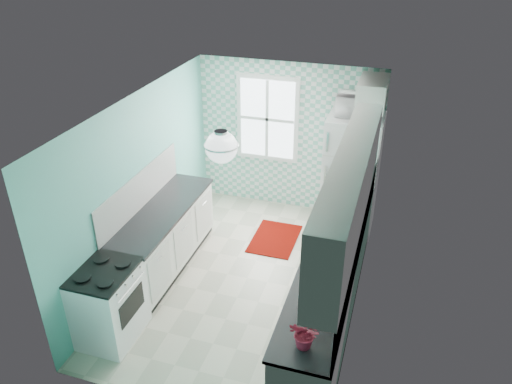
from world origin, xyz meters
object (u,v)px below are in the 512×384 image
(microwave, at_px, (358,106))
(fruit_bowl, at_px, (314,314))
(fridge, at_px, (351,174))
(stove, at_px, (109,303))
(ceiling_light, at_px, (221,147))
(potted_plant, at_px, (306,334))
(sink, at_px, (345,214))

(microwave, bearing_deg, fruit_bowl, 95.21)
(fridge, height_order, microwave, microwave)
(fridge, distance_m, microwave, 1.10)
(stove, xyz_separation_m, microwave, (2.31, 3.29, 1.55))
(ceiling_light, distance_m, stove, 2.30)
(stove, relative_size, potted_plant, 2.93)
(ceiling_light, relative_size, potted_plant, 1.11)
(sink, height_order, fruit_bowl, sink)
(ceiling_light, bearing_deg, stove, -150.01)
(microwave, bearing_deg, sink, 98.02)
(fridge, xyz_separation_m, potted_plant, (0.09, -3.72, 0.16))
(ceiling_light, distance_m, fridge, 3.15)
(ceiling_light, xyz_separation_m, fruit_bowl, (1.20, -0.71, -1.35))
(fridge, xyz_separation_m, stove, (-2.31, -3.29, -0.45))
(fruit_bowl, bearing_deg, fridge, 91.56)
(fridge, xyz_separation_m, fruit_bowl, (0.09, -3.31, 0.03))
(ceiling_light, relative_size, fridge, 0.19)
(fridge, height_order, stove, fridge)
(ceiling_light, height_order, potted_plant, ceiling_light)
(stove, bearing_deg, potted_plant, -8.00)
(sink, bearing_deg, microwave, 90.60)
(fridge, height_order, potted_plant, fridge)
(fruit_bowl, bearing_deg, microwave, 91.56)
(microwave, bearing_deg, stove, 58.63)
(fridge, distance_m, stove, 4.05)
(sink, bearing_deg, potted_plant, -93.86)
(ceiling_light, bearing_deg, sink, 48.75)
(fridge, relative_size, sink, 3.53)
(sink, xyz_separation_m, microwave, (-0.09, 1.23, 1.11))
(sink, bearing_deg, fruit_bowl, -93.87)
(ceiling_light, height_order, fridge, ceiling_light)
(potted_plant, bearing_deg, fridge, 91.39)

